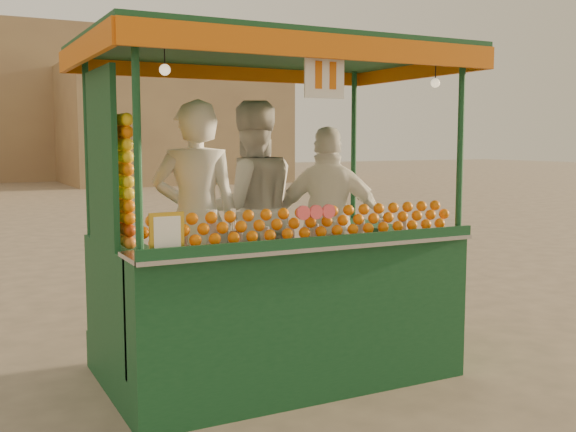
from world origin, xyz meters
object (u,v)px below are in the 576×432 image
juice_cart (270,272)px  vendor_middle (250,211)px  vendor_left (196,219)px  vendor_right (329,223)px

juice_cart → vendor_middle: bearing=78.3°
vendor_left → vendor_right: size_ratio=1.11×
vendor_left → vendor_middle: (0.58, 0.28, 0.01)m
vendor_left → vendor_middle: vendor_middle is taller
juice_cart → vendor_middle: juice_cart is taller
juice_cart → vendor_left: size_ratio=1.53×
vendor_middle → vendor_right: size_ratio=1.13×
juice_cart → vendor_left: (-0.44, 0.39, 0.38)m
vendor_right → juice_cart: bearing=57.1°
vendor_middle → vendor_right: vendor_middle is taller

